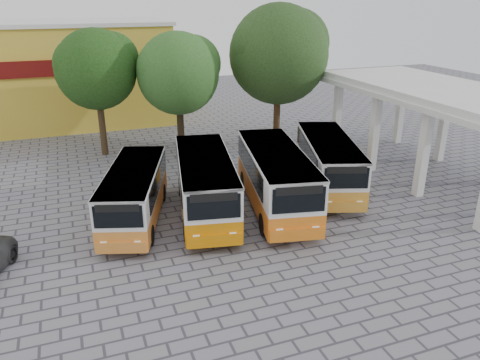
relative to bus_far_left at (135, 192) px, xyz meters
name	(u,v)px	position (x,y,z in m)	size (l,w,h in m)	color
ground	(305,233)	(7.05, -3.98, -1.53)	(90.00, 90.00, 0.00)	slate
terminal_shelter	(441,95)	(17.55, 0.02, 3.38)	(6.80, 15.80, 5.40)	silver
shophouse_block	(45,73)	(-3.95, 22.01, 2.63)	(20.40, 10.40, 8.30)	gold
bus_far_left	(135,192)	(0.00, 0.00, 0.00)	(4.37, 7.82, 2.65)	orange
bus_centre_left	(205,182)	(3.38, -0.38, 0.17)	(4.01, 8.55, 2.95)	#D47600
bus_centre_right	(276,176)	(6.88, -0.99, 0.23)	(4.20, 8.86, 3.05)	orange
bus_far_right	(329,161)	(10.73, 0.43, 0.12)	(4.82, 8.46, 2.86)	orange
tree_left	(97,67)	(-0.40, 11.18, 4.39)	(5.47, 5.21, 8.37)	#44321D
tree_middle	(179,71)	(4.61, 9.56, 4.11)	(5.64, 5.37, 8.16)	#2D2415
tree_right	(280,51)	(11.86, 9.70, 5.07)	(7.27, 6.92, 9.84)	#4B311D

